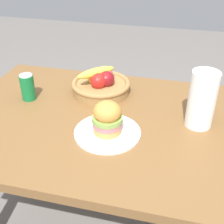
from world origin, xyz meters
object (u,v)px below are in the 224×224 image
(plate, at_px, (108,133))
(fruit_basket, at_px, (101,84))
(sandwich, at_px, (108,118))
(paper_towel_roll, at_px, (202,100))
(soda_can, at_px, (28,87))

(plate, distance_m, fruit_basket, 0.35)
(sandwich, xyz_separation_m, paper_towel_roll, (0.35, 0.16, 0.04))
(plate, distance_m, soda_can, 0.48)
(plate, height_order, paper_towel_roll, paper_towel_roll)
(paper_towel_roll, bearing_deg, plate, -156.00)
(plate, bearing_deg, soda_can, 157.18)
(soda_can, distance_m, fruit_basket, 0.35)
(sandwich, height_order, soda_can, sandwich)
(sandwich, bearing_deg, soda_can, 157.18)
(sandwich, height_order, paper_towel_roll, paper_towel_roll)
(plate, bearing_deg, fruit_basket, 110.38)
(fruit_basket, distance_m, paper_towel_roll, 0.51)
(soda_can, height_order, paper_towel_roll, paper_towel_roll)
(sandwich, relative_size, fruit_basket, 0.46)
(sandwich, bearing_deg, plate, 0.00)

